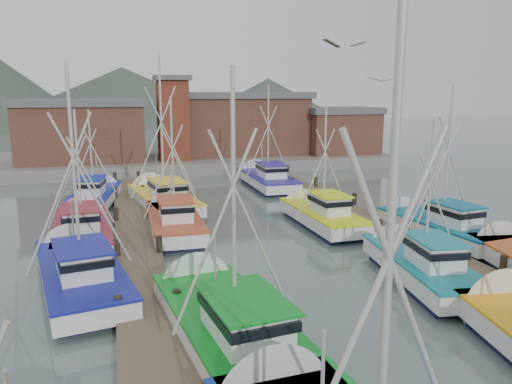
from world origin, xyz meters
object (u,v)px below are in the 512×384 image
object	(u,v)px
lookout_tower	(173,117)
boat_12	(161,198)
boat_4	(226,324)
boat_8	(173,220)

from	to	relation	value
lookout_tower	boat_12	world-z (taller)	boat_12
boat_4	lookout_tower	bearing A→B (deg)	79.09
boat_4	boat_8	world-z (taller)	boat_4
lookout_tower	boat_4	xyz separation A→B (m)	(-2.63, -36.99, -4.87)
boat_8	boat_12	distance (m)	6.39
boat_8	lookout_tower	bearing A→B (deg)	83.99
boat_8	boat_12	xyz separation A→B (m)	(-0.12, 6.39, 0.01)
boat_4	boat_12	distance (m)	20.43
lookout_tower	boat_4	size ratio (longest dim) A/B	0.82
lookout_tower	boat_8	xyz separation A→B (m)	(-2.74, -22.96, -4.87)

